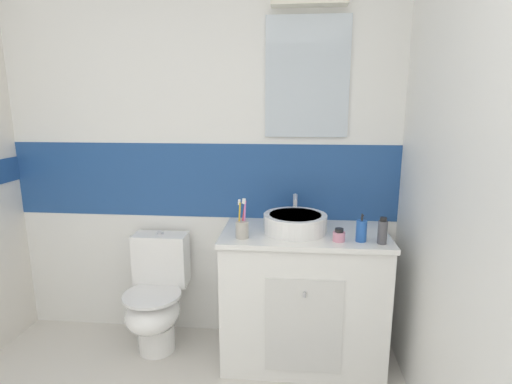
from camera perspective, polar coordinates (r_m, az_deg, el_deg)
wall_back_tiled at (r=2.72m, az=-7.50°, el=5.11°), size 3.20×0.20×2.50m
wall_right_plain at (r=1.60m, az=32.66°, el=-2.04°), size 0.10×3.48×2.50m
vanity_cabinet at (r=2.59m, az=6.72°, el=-14.57°), size 0.99×0.55×0.85m
sink_basin at (r=2.41m, az=5.63°, el=-4.33°), size 0.38×0.42×0.19m
toilet at (r=2.78m, az=-14.11°, el=-14.51°), size 0.37×0.50×0.77m
toothbrush_cup at (r=2.28m, az=-2.01°, el=-5.11°), size 0.07×0.07×0.23m
soap_dispenser at (r=2.30m, az=14.88°, el=-5.40°), size 0.06×0.06×0.16m
deodorant_spray_can at (r=2.29m, az=17.71°, el=-5.41°), size 0.05×0.05×0.15m
hair_gel_jar at (r=2.28m, az=11.82°, el=-6.13°), size 0.07×0.07×0.07m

